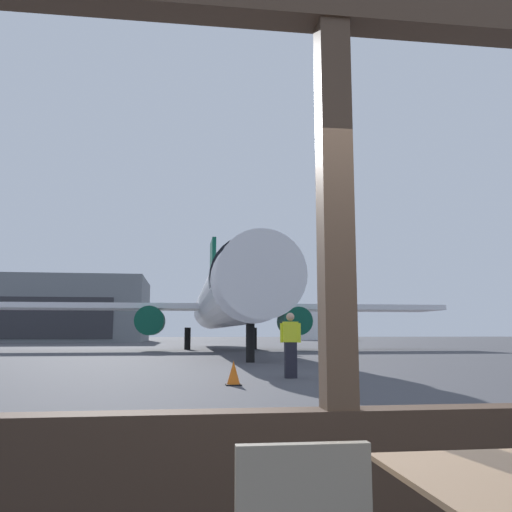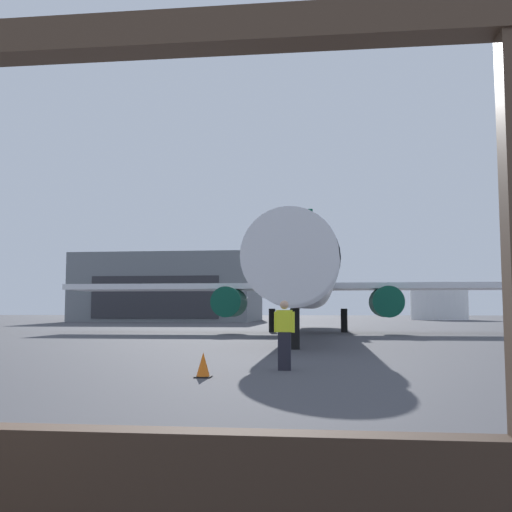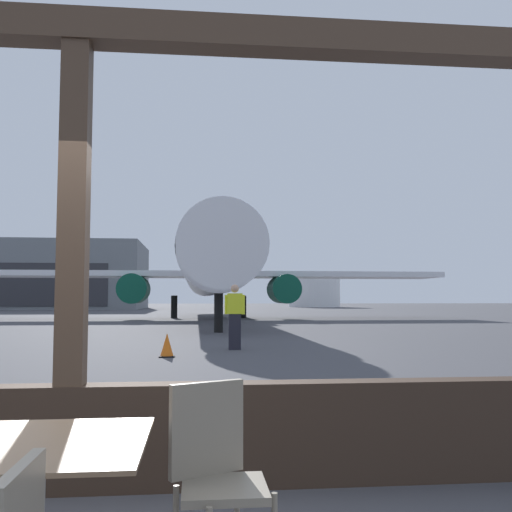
{
  "view_description": "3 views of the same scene",
  "coord_description": "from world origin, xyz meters",
  "views": [
    {
      "loc": [
        -0.96,
        -3.31,
        1.21
      ],
      "look_at": [
        2.11,
        19.47,
        4.46
      ],
      "focal_mm": 38.03,
      "sensor_mm": 36.0,
      "label": 1
    },
    {
      "loc": [
        2.95,
        -3.81,
        1.52
      ],
      "look_at": [
        0.82,
        14.62,
        3.18
      ],
      "focal_mm": 41.77,
      "sensor_mm": 36.0,
      "label": 2
    },
    {
      "loc": [
        0.89,
        -4.31,
        1.37
      ],
      "look_at": [
        3.56,
        21.26,
        3.25
      ],
      "focal_mm": 40.58,
      "sensor_mm": 36.0,
      "label": 3
    }
  ],
  "objects": [
    {
      "name": "traffic_cone",
      "position": [
        0.23,
        9.43,
        0.26
      ],
      "size": [
        0.36,
        0.36,
        0.56
      ],
      "color": "orange",
      "rests_on": "ground"
    },
    {
      "name": "distant_hangar",
      "position": [
        -17.14,
        73.48,
        4.22
      ],
      "size": [
        22.17,
        17.1,
        8.45
      ],
      "color": "slate",
      "rests_on": "ground"
    },
    {
      "name": "airplane",
      "position": [
        1.81,
        33.0,
        3.26
      ],
      "size": [
        31.61,
        35.0,
        9.99
      ],
      "color": "silver",
      "rests_on": "ground"
    },
    {
      "name": "ground_crew_worker",
      "position": [
        1.93,
        11.21,
        0.9
      ],
      "size": [
        0.53,
        0.27,
        1.74
      ],
      "color": "black",
      "rests_on": "ground"
    },
    {
      "name": "cafe_chair_aisle_left",
      "position": [
        1.0,
        -1.43,
        0.56
      ],
      "size": [
        0.51,
        0.51,
        0.94
      ],
      "color": "gray",
      "rests_on": "ground"
    },
    {
      "name": "ground_plane",
      "position": [
        0.0,
        40.0,
        0.0
      ],
      "size": [
        220.0,
        220.0,
        0.0
      ],
      "primitive_type": "plane",
      "color": "#424247"
    },
    {
      "name": "window_frame",
      "position": [
        0.0,
        0.0,
        1.19
      ],
      "size": [
        8.53,
        0.24,
        3.51
      ],
      "color": "#38281E",
      "rests_on": "ground"
    },
    {
      "name": "dining_table",
      "position": [
        0.22,
        -1.69,
        0.49
      ],
      "size": [
        0.93,
        0.93,
        0.75
      ],
      "color": "#8C6B4C",
      "rests_on": "ground"
    },
    {
      "name": "fuel_storage_tank",
      "position": [
        19.61,
        86.28,
        2.68
      ],
      "size": [
        8.2,
        8.2,
        5.36
      ],
      "primitive_type": "cylinder",
      "color": "white",
      "rests_on": "ground"
    }
  ]
}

